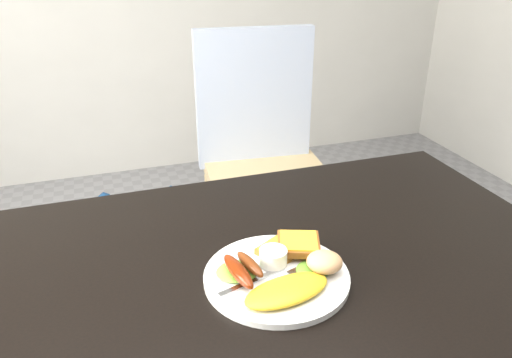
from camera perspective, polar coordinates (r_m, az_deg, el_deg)
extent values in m
cube|color=black|center=(1.00, 3.27, -10.37)|extent=(1.20, 0.80, 0.04)
cube|color=tan|center=(1.97, 1.76, -0.49)|extent=(0.52, 0.52, 0.06)
imported|color=navy|center=(1.30, -10.28, 4.16)|extent=(0.63, 0.44, 1.70)
cylinder|color=white|center=(0.94, 2.35, -11.10)|extent=(0.27, 0.27, 0.01)
ellipsoid|color=#4A9421|center=(0.94, -2.16, -10.48)|extent=(0.08, 0.07, 0.01)
ellipsoid|color=olive|center=(0.95, 6.59, -10.18)|extent=(0.09, 0.08, 0.01)
ellipsoid|color=gold|center=(0.88, 3.55, -12.60)|extent=(0.17, 0.11, 0.02)
ellipsoid|color=maroon|center=(0.91, -2.06, -10.48)|extent=(0.04, 0.11, 0.03)
ellipsoid|color=maroon|center=(0.93, -0.70, -9.71)|extent=(0.04, 0.09, 0.02)
cylinder|color=white|center=(0.95, 1.98, -8.91)|extent=(0.06, 0.06, 0.03)
cube|color=olive|center=(0.99, 2.66, -8.18)|extent=(0.10, 0.10, 0.01)
cube|color=brown|center=(0.99, 4.88, -7.43)|extent=(0.10, 0.10, 0.01)
ellipsoid|color=beige|center=(0.93, 7.83, -9.37)|extent=(0.08, 0.08, 0.04)
cube|color=#ADAFB7|center=(0.92, -0.43, -11.61)|extent=(0.14, 0.05, 0.00)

